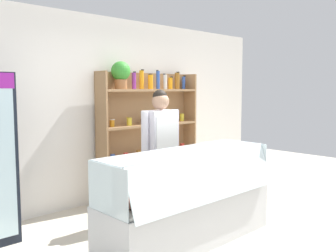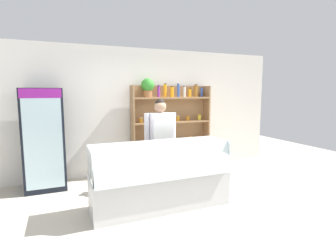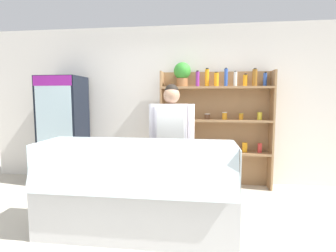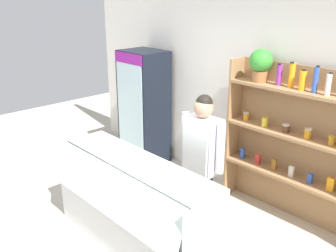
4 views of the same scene
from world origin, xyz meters
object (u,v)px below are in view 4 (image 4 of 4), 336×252
at_px(drinks_fridge, 144,108).
at_px(shelving_unit, 293,130).
at_px(deli_display_case, 134,219).
at_px(shop_clerk, 202,153).

bearing_deg(drinks_fridge, shelving_unit, 4.77).
distance_m(drinks_fridge, shelving_unit, 2.52).
height_order(deli_display_case, shop_clerk, shop_clerk).
bearing_deg(drinks_fridge, deli_display_case, -42.70).
bearing_deg(shelving_unit, deli_display_case, -116.15).
relative_size(drinks_fridge, deli_display_case, 0.88).
bearing_deg(shop_clerk, deli_display_case, -111.17).
distance_m(deli_display_case, shop_clerk, 1.05).
bearing_deg(deli_display_case, shop_clerk, 68.83).
distance_m(drinks_fridge, deli_display_case, 2.33).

